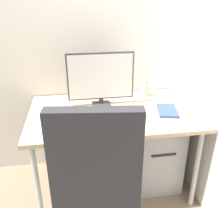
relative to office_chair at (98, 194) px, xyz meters
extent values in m
plane|color=gray|center=(0.20, 0.71, -0.59)|extent=(8.00, 8.00, 0.00)
cube|color=white|center=(0.20, 1.14, 0.81)|extent=(2.87, 0.04, 2.80)
cube|color=white|center=(0.91, 0.49, 0.81)|extent=(0.04, 2.33, 2.80)
cube|color=#D1B78C|center=(0.20, 0.71, 0.16)|extent=(1.35, 0.81, 0.03)
cylinder|color=silver|center=(-0.40, 0.37, -0.22)|extent=(0.04, 0.04, 0.73)
cylinder|color=silver|center=(0.81, 0.37, -0.22)|extent=(0.04, 0.04, 0.73)
cylinder|color=silver|center=(-0.40, 1.04, -0.22)|extent=(0.04, 0.04, 0.73)
cylinder|color=silver|center=(0.81, 1.04, -0.22)|extent=(0.04, 0.04, 0.73)
cube|color=#2D2D33|center=(0.01, 0.11, -0.17)|extent=(0.55, 0.54, 0.09)
cube|color=#2D2D33|center=(-0.02, -0.13, 0.24)|extent=(0.45, 0.12, 0.73)
cube|color=#B2B5BA|center=(0.58, 0.74, -0.27)|extent=(0.41, 0.51, 0.64)
cube|color=#262628|center=(0.58, 0.48, -0.14)|extent=(0.20, 0.01, 0.02)
cube|color=#333338|center=(0.12, 0.84, 0.18)|extent=(0.15, 0.12, 0.01)
cube|color=#333338|center=(0.12, 0.85, 0.21)|extent=(0.04, 0.02, 0.05)
cube|color=#333338|center=(0.12, 0.86, 0.42)|extent=(0.55, 0.02, 0.39)
cube|color=silver|center=(0.12, 0.84, 0.42)|extent=(0.52, 0.01, 0.37)
cube|color=black|center=(0.06, 0.54, 0.18)|extent=(0.39, 0.14, 0.02)
cube|color=slate|center=(0.06, 0.54, 0.20)|extent=(0.35, 0.11, 0.00)
ellipsoid|color=gray|center=(0.41, 0.59, 0.19)|extent=(0.09, 0.12, 0.04)
cylinder|color=#B2B5BA|center=(0.54, 0.99, 0.23)|extent=(0.08, 0.08, 0.11)
cylinder|color=silver|center=(0.54, 0.99, 0.30)|extent=(0.02, 0.01, 0.14)
cylinder|color=silver|center=(0.55, 0.99, 0.30)|extent=(0.02, 0.01, 0.14)
torus|color=#3FAD59|center=(0.54, 0.99, 0.24)|extent=(0.04, 0.04, 0.01)
cylinder|color=#3FAD59|center=(0.56, 0.99, 0.27)|extent=(0.02, 0.01, 0.13)
cylinder|color=purple|center=(0.56, 1.00, 0.28)|extent=(0.02, 0.01, 0.15)
cube|color=#334C8C|center=(0.63, 0.63, 0.18)|extent=(0.19, 0.26, 0.02)
camera|label=1|loc=(-0.08, -1.09, 1.07)|focal=40.19mm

